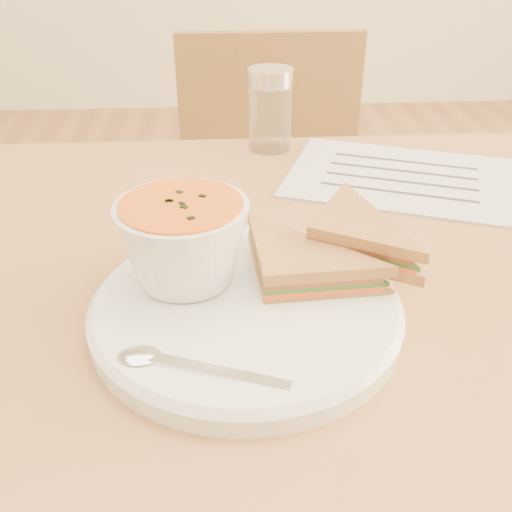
{
  "coord_description": "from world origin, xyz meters",
  "views": [
    {
      "loc": [
        -0.12,
        -0.49,
        1.06
      ],
      "look_at": [
        -0.09,
        -0.08,
        0.8
      ],
      "focal_mm": 40.0,
      "sensor_mm": 36.0,
      "label": 1
    }
  ],
  "objects_px": {
    "plate": "(246,310)",
    "soup_bowl": "(184,246)",
    "condiment_shaker": "(270,110)",
    "chair_far": "(274,262)",
    "dining_table": "(317,488)"
  },
  "relations": [
    {
      "from": "plate",
      "to": "soup_bowl",
      "type": "xyz_separation_m",
      "value": [
        -0.05,
        0.03,
        0.05
      ]
    },
    {
      "from": "soup_bowl",
      "to": "condiment_shaker",
      "type": "distance_m",
      "value": 0.39
    },
    {
      "from": "condiment_shaker",
      "to": "plate",
      "type": "bearing_deg",
      "value": -97.89
    },
    {
      "from": "plate",
      "to": "condiment_shaker",
      "type": "xyz_separation_m",
      "value": [
        0.06,
        0.41,
        0.05
      ]
    },
    {
      "from": "chair_far",
      "to": "condiment_shaker",
      "type": "height_order",
      "value": "condiment_shaker"
    },
    {
      "from": "dining_table",
      "to": "plate",
      "type": "bearing_deg",
      "value": -135.73
    },
    {
      "from": "chair_far",
      "to": "plate",
      "type": "relative_size",
      "value": 3.16
    },
    {
      "from": "chair_far",
      "to": "plate",
      "type": "xyz_separation_m",
      "value": [
        -0.09,
        -0.6,
        0.33
      ]
    },
    {
      "from": "plate",
      "to": "soup_bowl",
      "type": "height_order",
      "value": "soup_bowl"
    },
    {
      "from": "chair_far",
      "to": "dining_table",
      "type": "bearing_deg",
      "value": 91.71
    },
    {
      "from": "chair_far",
      "to": "condiment_shaker",
      "type": "xyz_separation_m",
      "value": [
        -0.03,
        -0.2,
        0.38
      ]
    },
    {
      "from": "chair_far",
      "to": "soup_bowl",
      "type": "relative_size",
      "value": 7.42
    },
    {
      "from": "dining_table",
      "to": "soup_bowl",
      "type": "relative_size",
      "value": 8.75
    },
    {
      "from": "plate",
      "to": "soup_bowl",
      "type": "relative_size",
      "value": 2.35
    },
    {
      "from": "dining_table",
      "to": "chair_far",
      "type": "xyz_separation_m",
      "value": [
        -0.01,
        0.51,
        0.05
      ]
    }
  ]
}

